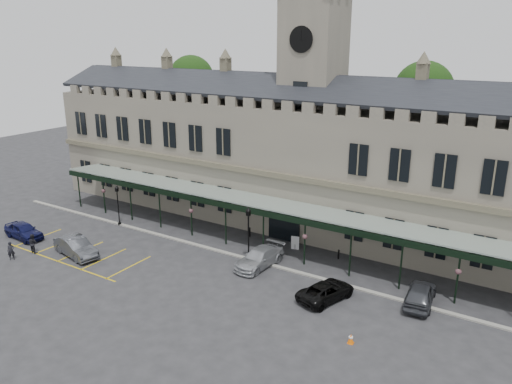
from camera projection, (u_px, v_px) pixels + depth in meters
The scene contains 21 objects.
ground at pixel (214, 287), 37.94m from camera, with size 140.00×140.00×0.00m, color #29292B.
station_building at pixel (310, 162), 48.88m from camera, with size 60.00×10.36×17.30m.
clock_tower at pixel (312, 93), 46.97m from camera, with size 5.60×5.60×24.80m.
canopy at pixel (265, 227), 43.26m from camera, with size 50.00×4.10×4.30m.
kerb at pixel (253, 260), 42.37m from camera, with size 60.00×0.40×0.12m, color gray.
parking_markings at pixel (76, 253), 43.84m from camera, with size 16.00×6.00×0.01m, color gold, non-canonical shape.
tree_behind_left at pixel (191, 80), 65.52m from camera, with size 6.00×6.00×16.00m.
tree_behind_mid at pixel (423, 93), 50.28m from camera, with size 6.00×6.00×16.00m.
lamp_post_left at pixel (118, 202), 49.69m from camera, with size 0.40×0.40×4.20m.
lamp_post_mid at pixel (248, 230), 41.31m from camera, with size 0.47×0.47×4.92m.
traffic_cone at pixel (351, 339), 30.88m from camera, with size 0.41×0.41×0.65m.
sign_board at pixel (295, 243), 44.50m from camera, with size 0.72×0.20×1.25m.
bollard_left at pixel (250, 232), 47.41m from camera, with size 0.16×0.16×0.91m, color black.
bollard_right at pixel (339, 254), 42.65m from camera, with size 0.15×0.15×0.82m, color black.
car_left_a at pixel (24, 230), 46.95m from camera, with size 1.82×4.51×1.54m, color #0D103C.
car_left_b at pixel (76, 247), 43.13m from camera, with size 1.74×5.00×1.65m, color #37393E.
car_taxi at pixel (259, 258), 41.19m from camera, with size 2.10×5.16×1.50m, color #A0A2A7.
car_van at pixel (326, 291), 36.00m from camera, with size 2.15×4.67×1.30m, color black.
car_right_a at pixel (420, 294), 35.30m from camera, with size 1.88×4.67×1.59m, color #37393E.
person_a at pixel (11, 251), 42.38m from camera, with size 0.59×0.39×1.63m, color black.
person_b at pixel (33, 243), 43.77m from camera, with size 0.84×0.66×1.73m, color black.
Camera 1 is at (20.84, -27.15, 18.18)m, focal length 35.00 mm.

